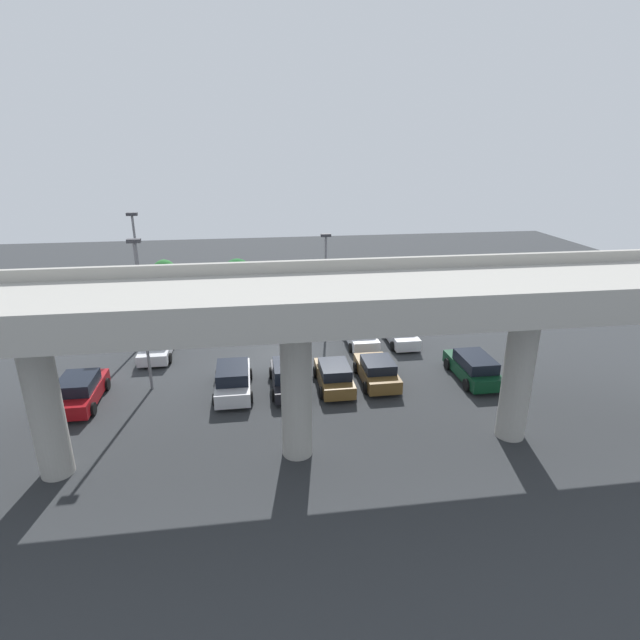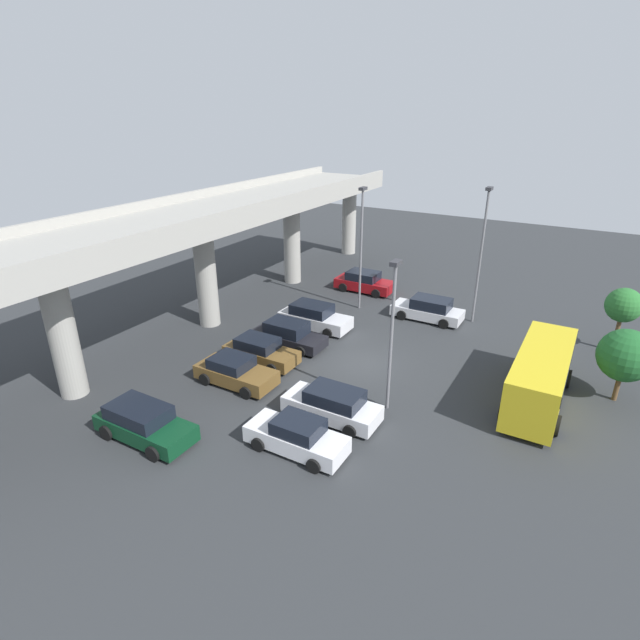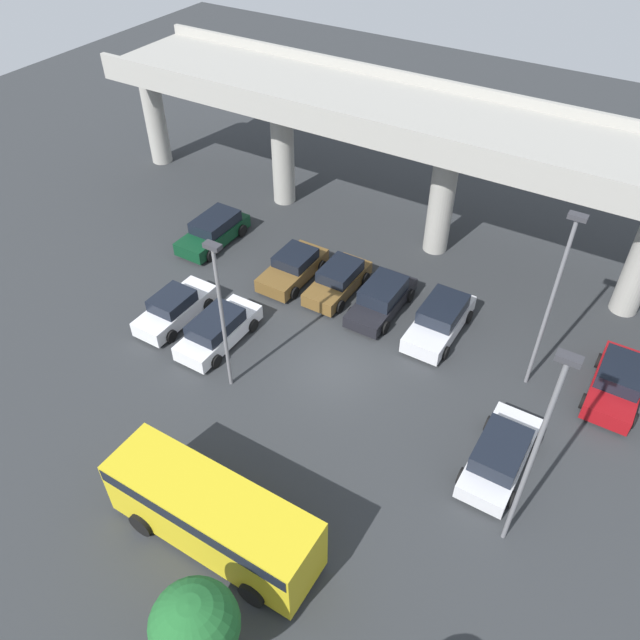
{
  "view_description": "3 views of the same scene",
  "coord_description": "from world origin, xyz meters",
  "px_view_note": "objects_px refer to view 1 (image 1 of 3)",
  "views": [
    {
      "loc": [
        1.75,
        30.98,
        13.48
      ],
      "look_at": [
        -2.62,
        0.48,
        2.52
      ],
      "focal_mm": 28.0,
      "sensor_mm": 36.0,
      "label": 1
    },
    {
      "loc": [
        -23.37,
        -10.76,
        13.74
      ],
      "look_at": [
        -0.57,
        2.4,
        2.42
      ],
      "focal_mm": 28.0,
      "sensor_mm": 36.0,
      "label": 2
    },
    {
      "loc": [
        9.85,
        -17.45,
        20.65
      ],
      "look_at": [
        -1.83,
        1.7,
        0.93
      ],
      "focal_mm": 35.0,
      "sensor_mm": 36.0,
      "label": 3
    }
  ],
  "objects_px": {
    "tree_front_right": "(165,272)",
    "shuttle_bus": "(265,292)",
    "parked_car_1": "(399,333)",
    "parked_car_2": "(360,333)",
    "parked_car_4": "(289,377)",
    "tree_front_left": "(238,273)",
    "parked_car_7": "(80,391)",
    "lamp_post_near_aisle": "(142,306)",
    "lamp_post_mid_lot": "(139,269)",
    "parked_car_5": "(233,379)",
    "lamp_post_by_overpass": "(326,277)",
    "parked_car_8": "(377,371)",
    "parked_car_3": "(334,376)",
    "parked_car_0": "(473,367)",
    "parked_car_6": "(158,344)"
  },
  "relations": [
    {
      "from": "parked_car_5",
      "to": "parked_car_8",
      "type": "height_order",
      "value": "parked_car_5"
    },
    {
      "from": "parked_car_0",
      "to": "shuttle_bus",
      "type": "distance_m",
      "value": 18.98
    },
    {
      "from": "parked_car_1",
      "to": "lamp_post_near_aisle",
      "type": "height_order",
      "value": "lamp_post_near_aisle"
    },
    {
      "from": "shuttle_bus",
      "to": "parked_car_2",
      "type": "bearing_deg",
      "value": -52.21
    },
    {
      "from": "parked_car_2",
      "to": "tree_front_left",
      "type": "relative_size",
      "value": 1.21
    },
    {
      "from": "parked_car_5",
      "to": "tree_front_left",
      "type": "relative_size",
      "value": 1.26
    },
    {
      "from": "parked_car_1",
      "to": "parked_car_2",
      "type": "relative_size",
      "value": 0.96
    },
    {
      "from": "lamp_post_mid_lot",
      "to": "tree_front_right",
      "type": "relative_size",
      "value": 2.27
    },
    {
      "from": "parked_car_3",
      "to": "lamp_post_mid_lot",
      "type": "relative_size",
      "value": 0.48
    },
    {
      "from": "parked_car_2",
      "to": "parked_car_5",
      "type": "xyz_separation_m",
      "value": [
        8.74,
        6.17,
        0.03
      ]
    },
    {
      "from": "parked_car_5",
      "to": "lamp_post_by_overpass",
      "type": "height_order",
      "value": "lamp_post_by_overpass"
    },
    {
      "from": "lamp_post_near_aisle",
      "to": "parked_car_8",
      "type": "bearing_deg",
      "value": 175.76
    },
    {
      "from": "parked_car_2",
      "to": "lamp_post_near_aisle",
      "type": "xyz_separation_m",
      "value": [
        13.45,
        5.1,
        4.32
      ]
    },
    {
      "from": "parked_car_5",
      "to": "parked_car_7",
      "type": "relative_size",
      "value": 1.04
    },
    {
      "from": "lamp_post_mid_lot",
      "to": "lamp_post_near_aisle",
      "type": "bearing_deg",
      "value": 101.8
    },
    {
      "from": "parked_car_1",
      "to": "shuttle_bus",
      "type": "bearing_deg",
      "value": -132.26
    },
    {
      "from": "parked_car_6",
      "to": "lamp_post_mid_lot",
      "type": "distance_m",
      "value": 5.44
    },
    {
      "from": "parked_car_5",
      "to": "lamp_post_by_overpass",
      "type": "distance_m",
      "value": 11.05
    },
    {
      "from": "lamp_post_mid_lot",
      "to": "parked_car_5",
      "type": "bearing_deg",
      "value": 125.38
    },
    {
      "from": "lamp_post_near_aisle",
      "to": "lamp_post_by_overpass",
      "type": "bearing_deg",
      "value": -148.17
    },
    {
      "from": "parked_car_1",
      "to": "tree_front_left",
      "type": "xyz_separation_m",
      "value": [
        11.47,
        -11.8,
        1.81
      ]
    },
    {
      "from": "parked_car_7",
      "to": "lamp_post_near_aisle",
      "type": "bearing_deg",
      "value": -70.23
    },
    {
      "from": "tree_front_right",
      "to": "shuttle_bus",
      "type": "bearing_deg",
      "value": 159.55
    },
    {
      "from": "lamp_post_mid_lot",
      "to": "tree_front_left",
      "type": "distance_m",
      "value": 11.3
    },
    {
      "from": "parked_car_1",
      "to": "parked_car_6",
      "type": "distance_m",
      "value": 16.74
    },
    {
      "from": "lamp_post_mid_lot",
      "to": "parked_car_2",
      "type": "bearing_deg",
      "value": 169.52
    },
    {
      "from": "shuttle_bus",
      "to": "tree_front_left",
      "type": "height_order",
      "value": "tree_front_left"
    },
    {
      "from": "parked_car_5",
      "to": "parked_car_1",
      "type": "bearing_deg",
      "value": -62.68
    },
    {
      "from": "parked_car_0",
      "to": "lamp_post_mid_lot",
      "type": "bearing_deg",
      "value": 65.58
    },
    {
      "from": "parked_car_1",
      "to": "parked_car_5",
      "type": "xyz_separation_m",
      "value": [
        11.6,
        5.99,
        0.07
      ]
    },
    {
      "from": "parked_car_7",
      "to": "lamp_post_mid_lot",
      "type": "height_order",
      "value": "lamp_post_mid_lot"
    },
    {
      "from": "parked_car_4",
      "to": "parked_car_8",
      "type": "distance_m",
      "value": 5.27
    },
    {
      "from": "parked_car_4",
      "to": "tree_front_left",
      "type": "bearing_deg",
      "value": 9.71
    },
    {
      "from": "parked_car_5",
      "to": "shuttle_bus",
      "type": "distance_m",
      "value": 14.6
    },
    {
      "from": "shuttle_bus",
      "to": "lamp_post_mid_lot",
      "type": "xyz_separation_m",
      "value": [
        8.74,
        5.41,
        3.6
      ]
    },
    {
      "from": "parked_car_1",
      "to": "tree_front_right",
      "type": "distance_m",
      "value": 21.26
    },
    {
      "from": "parked_car_0",
      "to": "parked_car_4",
      "type": "height_order",
      "value": "parked_car_0"
    },
    {
      "from": "tree_front_left",
      "to": "parked_car_1",
      "type": "bearing_deg",
      "value": 134.2
    },
    {
      "from": "parked_car_0",
      "to": "tree_front_right",
      "type": "height_order",
      "value": "tree_front_right"
    },
    {
      "from": "shuttle_bus",
      "to": "lamp_post_near_aisle",
      "type": "bearing_deg",
      "value": -118.03
    },
    {
      "from": "parked_car_5",
      "to": "parked_car_6",
      "type": "xyz_separation_m",
      "value": [
        5.14,
        -6.17,
        -0.02
      ]
    },
    {
      "from": "parked_car_3",
      "to": "lamp_post_near_aisle",
      "type": "height_order",
      "value": "lamp_post_near_aisle"
    },
    {
      "from": "lamp_post_mid_lot",
      "to": "parked_car_0",
      "type": "bearing_deg",
      "value": 155.58
    },
    {
      "from": "shuttle_bus",
      "to": "lamp_post_by_overpass",
      "type": "height_order",
      "value": "lamp_post_by_overpass"
    },
    {
      "from": "shuttle_bus",
      "to": "tree_front_right",
      "type": "xyz_separation_m",
      "value": [
        8.48,
        -3.16,
        1.3
      ]
    },
    {
      "from": "parked_car_2",
      "to": "parked_car_3",
      "type": "distance_m",
      "value": 7.0
    },
    {
      "from": "parked_car_0",
      "to": "parked_car_4",
      "type": "relative_size",
      "value": 1.01
    },
    {
      "from": "parked_car_0",
      "to": "lamp_post_near_aisle",
      "type": "bearing_deg",
      "value": 85.59
    },
    {
      "from": "lamp_post_mid_lot",
      "to": "tree_front_right",
      "type": "height_order",
      "value": "lamp_post_mid_lot"
    },
    {
      "from": "parked_car_1",
      "to": "parked_car_5",
      "type": "relative_size",
      "value": 0.93
    }
  ]
}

